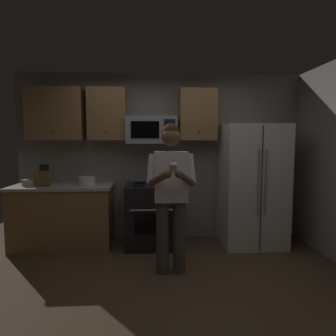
# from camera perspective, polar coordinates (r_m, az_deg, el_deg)

# --- Properties ---
(ground_plane) EXTENTS (6.00, 6.00, 0.00)m
(ground_plane) POSITION_cam_1_polar(r_m,az_deg,el_deg) (3.28, -0.13, -23.13)
(ground_plane) COLOR brown
(wall_back) EXTENTS (4.40, 0.10, 2.60)m
(wall_back) POSITION_cam_1_polar(r_m,az_deg,el_deg) (4.63, -1.43, 2.13)
(wall_back) COLOR gray
(wall_back) RESTS_ON ground
(oven_range) EXTENTS (0.76, 0.70, 0.93)m
(oven_range) POSITION_cam_1_polar(r_m,az_deg,el_deg) (4.37, -3.20, -9.21)
(oven_range) COLOR black
(oven_range) RESTS_ON ground
(microwave) EXTENTS (0.74, 0.41, 0.40)m
(microwave) POSITION_cam_1_polar(r_m,az_deg,el_deg) (4.35, -3.30, 7.45)
(microwave) COLOR #9EA0A5
(refrigerator) EXTENTS (0.90, 0.75, 1.80)m
(refrigerator) POSITION_cam_1_polar(r_m,az_deg,el_deg) (4.51, 16.23, -3.28)
(refrigerator) COLOR white
(refrigerator) RESTS_ON ground
(cabinet_row_upper) EXTENTS (2.78, 0.36, 0.76)m
(cabinet_row_upper) POSITION_cam_1_polar(r_m,az_deg,el_deg) (4.45, -10.86, 10.28)
(cabinet_row_upper) COLOR #9E7247
(counter_left) EXTENTS (1.44, 0.66, 0.92)m
(counter_left) POSITION_cam_1_polar(r_m,az_deg,el_deg) (4.57, -19.92, -8.87)
(counter_left) COLOR #9E7247
(counter_left) RESTS_ON ground
(knife_block) EXTENTS (0.16, 0.15, 0.32)m
(knife_block) POSITION_cam_1_polar(r_m,az_deg,el_deg) (4.49, -23.06, -1.77)
(knife_block) COLOR brown
(knife_block) RESTS_ON counter_left
(bowl_large_white) EXTENTS (0.25, 0.25, 0.12)m
(bowl_large_white) POSITION_cam_1_polar(r_m,az_deg,el_deg) (4.41, -15.75, -2.38)
(bowl_large_white) COLOR white
(bowl_large_white) RESTS_ON counter_left
(bowl_small_colored) EXTENTS (0.20, 0.20, 0.09)m
(bowl_small_colored) POSITION_cam_1_polar(r_m,az_deg,el_deg) (4.62, -25.70, -2.54)
(bowl_small_colored) COLOR beige
(bowl_small_colored) RESTS_ON counter_left
(person) EXTENTS (0.60, 0.48, 1.76)m
(person) POSITION_cam_1_polar(r_m,az_deg,el_deg) (3.36, 0.60, -4.34)
(person) COLOR #4C4742
(person) RESTS_ON ground
(cupcake) EXTENTS (0.09, 0.09, 0.17)m
(cupcake) POSITION_cam_1_polar(r_m,az_deg,el_deg) (3.00, 1.06, 0.19)
(cupcake) COLOR #A87F56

